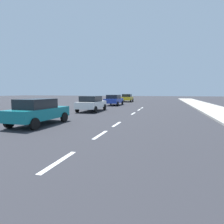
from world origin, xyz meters
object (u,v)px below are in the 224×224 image
Objects in this scene: parked_car_teal at (38,111)px; parked_car_white at (92,103)px; parked_car_blue at (114,100)px; parked_car_yellow at (127,98)px.

parked_car_teal is 8.47m from parked_car_white.
parked_car_white is at bearing -89.38° from parked_car_blue.
parked_car_teal and parked_car_white have the same top height.
parked_car_yellow is at bearing 88.90° from parked_car_white.
parked_car_yellow is at bearing 92.68° from parked_car_teal.
parked_car_white is at bearing 92.40° from parked_car_teal.
parked_car_blue is at bearing -91.56° from parked_car_yellow.
parked_car_white and parked_car_yellow have the same top height.
parked_car_white and parked_car_blue have the same top height.
parked_car_white is (-0.05, 8.47, 0.00)m from parked_car_teal.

